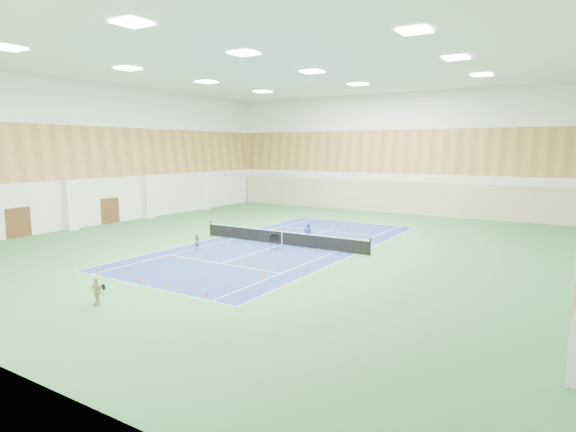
{
  "coord_description": "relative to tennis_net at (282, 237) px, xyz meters",
  "views": [
    {
      "loc": [
        17.51,
        -26.94,
        6.49
      ],
      "look_at": [
        0.44,
        0.08,
        2.0
      ],
      "focal_mm": 30.0,
      "sensor_mm": 36.0,
      "label": 1
    }
  ],
  "objects": [
    {
      "name": "coach",
      "position": [
        1.69,
        0.6,
        0.24
      ],
      "size": [
        0.67,
        0.56,
        1.58
      ],
      "primitive_type": "imported",
      "rotation": [
        0.0,
        0.0,
        3.5
      ],
      "color": "#21369A",
      "rests_on": "ground"
    },
    {
      "name": "door_left_a",
      "position": [
        -17.92,
        -8.0,
        0.55
      ],
      "size": [
        0.08,
        1.8,
        2.2
      ],
      "primitive_type": "cube",
      "color": "#593319",
      "rests_on": "ground"
    },
    {
      "name": "ground",
      "position": [
        0.0,
        0.0,
        -0.55
      ],
      "size": [
        40.0,
        40.0,
        0.0
      ],
      "primitive_type": "plane",
      "color": "#317439",
      "rests_on": "ground"
    },
    {
      "name": "cone_svc_c",
      "position": [
        1.79,
        -6.12,
        -0.45
      ],
      "size": [
        0.17,
        0.17,
        0.19
      ],
      "primitive_type": "cone",
      "color": "#FF430D",
      "rests_on": "ground"
    },
    {
      "name": "cone_svc_a",
      "position": [
        -3.45,
        -6.93,
        -0.43
      ],
      "size": [
        0.23,
        0.23,
        0.25
      ],
      "primitive_type": "cone",
      "color": "red",
      "rests_on": "ground"
    },
    {
      "name": "child_court",
      "position": [
        -3.82,
        -4.22,
        -0.05
      ],
      "size": [
        0.54,
        0.45,
        1.01
      ],
      "primitive_type": "imported",
      "rotation": [
        0.0,
        0.0,
        0.15
      ],
      "color": "gray",
      "rests_on": "ground"
    },
    {
      "name": "room_shell",
      "position": [
        0.0,
        0.0,
        5.45
      ],
      "size": [
        36.0,
        40.0,
        12.0
      ],
      "primitive_type": null,
      "color": "white",
      "rests_on": "ground"
    },
    {
      "name": "cone_base_a",
      "position": [
        -3.84,
        -11.62,
        -0.43
      ],
      "size": [
        0.23,
        0.23,
        0.25
      ],
      "primitive_type": "cone",
      "color": "orange",
      "rests_on": "ground"
    },
    {
      "name": "back_curtain",
      "position": [
        0.0,
        19.75,
        1.05
      ],
      "size": [
        35.4,
        0.16,
        3.2
      ],
      "primitive_type": "cube",
      "color": "#C6B793",
      "rests_on": "ground"
    },
    {
      "name": "door_left_b",
      "position": [
        -17.92,
        0.0,
        0.55
      ],
      "size": [
        0.08,
        1.8,
        2.2
      ],
      "primitive_type": "cube",
      "color": "#593319",
      "rests_on": "ground"
    },
    {
      "name": "cone_base_b",
      "position": [
        -0.84,
        -11.53,
        -0.43
      ],
      "size": [
        0.22,
        0.22,
        0.24
      ],
      "primitive_type": "cone",
      "color": "#FF440D",
      "rests_on": "ground"
    },
    {
      "name": "cone_svc_d",
      "position": [
        3.32,
        -6.86,
        -0.43
      ],
      "size": [
        0.21,
        0.21,
        0.23
      ],
      "primitive_type": "cone",
      "color": "orange",
      "rests_on": "ground"
    },
    {
      "name": "ball_cart",
      "position": [
        0.44,
        -1.57,
        -0.07
      ],
      "size": [
        0.7,
        0.7,
        0.96
      ],
      "primitive_type": null,
      "rotation": [
        0.0,
        0.0,
        0.33
      ],
      "color": "black",
      "rests_on": "ground"
    },
    {
      "name": "ceiling_light_grid",
      "position": [
        0.0,
        0.0,
        11.37
      ],
      "size": [
        21.4,
        25.4,
        0.06
      ],
      "primitive_type": null,
      "color": "white",
      "rests_on": "room_shell"
    },
    {
      "name": "wood_cladding",
      "position": [
        0.0,
        0.0,
        7.45
      ],
      "size": [
        36.0,
        40.0,
        8.0
      ],
      "primitive_type": null,
      "color": "#B48542",
      "rests_on": "room_shell"
    },
    {
      "name": "tennis_net",
      "position": [
        0.0,
        0.0,
        0.0
      ],
      "size": [
        12.8,
        0.1,
        1.1
      ],
      "primitive_type": null,
      "color": "black",
      "rests_on": "ground"
    },
    {
      "name": "cone_svc_b",
      "position": [
        -1.52,
        -6.52,
        -0.44
      ],
      "size": [
        0.21,
        0.21,
        0.23
      ],
      "primitive_type": "cone",
      "color": "orange",
      "rests_on": "ground"
    },
    {
      "name": "court_surface",
      "position": [
        0.0,
        0.0,
        -0.55
      ],
      "size": [
        10.97,
        23.77,
        0.01
      ],
      "primitive_type": "cube",
      "color": "navy",
      "rests_on": "ground"
    },
    {
      "name": "tennis_balls_scatter",
      "position": [
        0.0,
        0.0,
        -0.5
      ],
      "size": [
        10.57,
        22.77,
        0.07
      ],
      "primitive_type": null,
      "color": "#C2E026",
      "rests_on": "ground"
    },
    {
      "name": "child_apron",
      "position": [
        0.37,
        -14.81,
        0.03
      ],
      "size": [
        0.69,
        0.31,
        1.16
      ],
      "primitive_type": "imported",
      "rotation": [
        0.0,
        0.0,
        -0.03
      ],
      "color": "tan",
      "rests_on": "ground"
    },
    {
      "name": "cone_base_d",
      "position": [
        3.41,
        -11.38,
        -0.45
      ],
      "size": [
        0.18,
        0.18,
        0.2
      ],
      "primitive_type": "cone",
      "color": "#FF420D",
      "rests_on": "ground"
    },
    {
      "name": "cone_base_c",
      "position": [
        1.06,
        -11.49,
        -0.45
      ],
      "size": [
        0.19,
        0.19,
        0.21
      ],
      "primitive_type": "cone",
      "color": "orange",
      "rests_on": "ground"
    }
  ]
}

